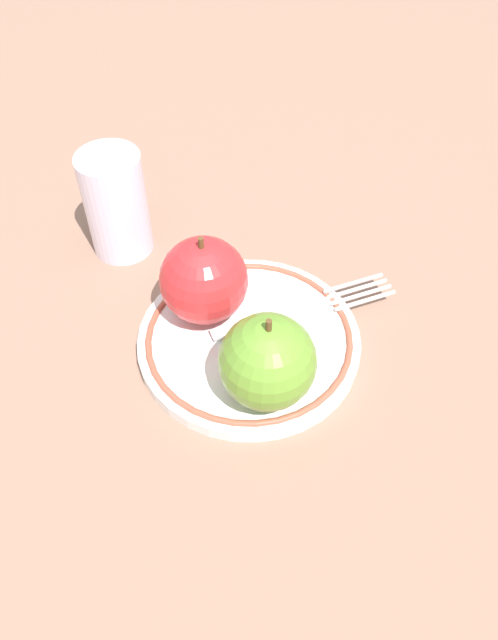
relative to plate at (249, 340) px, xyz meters
name	(u,v)px	position (x,y,z in m)	size (l,w,h in m)	color
ground_plane	(241,354)	(-0.01, 0.01, -0.01)	(2.00, 2.00, 0.00)	#8D6855
plate	(249,340)	(0.00, 0.00, 0.00)	(0.20, 0.20, 0.02)	white
apple_red_whole	(267,362)	(-0.06, -0.02, 0.05)	(0.08, 0.08, 0.09)	olive
apple_second_whole	(204,280)	(0.02, 0.04, 0.05)	(0.08, 0.08, 0.09)	red
fork	(298,310)	(0.03, -0.04, 0.01)	(0.10, 0.16, 0.00)	silver
drinking_glass	(116,204)	(0.11, 0.15, 0.05)	(0.06, 0.06, 0.11)	white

